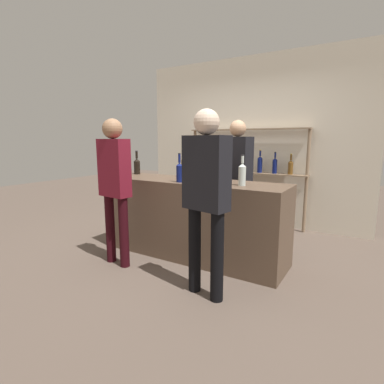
{
  "coord_description": "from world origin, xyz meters",
  "views": [
    {
      "loc": [
        1.87,
        -3.06,
        1.44
      ],
      "look_at": [
        0.0,
        0.0,
        0.81
      ],
      "focal_mm": 28.0,
      "sensor_mm": 36.0,
      "label": 1
    }
  ],
  "objects_px": {
    "counter_bottle_0": "(137,166)",
    "wine_glass": "(180,171)",
    "counter_bottle_2": "(185,167)",
    "customer_left": "(115,179)",
    "counter_bottle_1": "(242,174)",
    "customer_right": "(206,189)",
    "server_behind_counter": "(237,171)",
    "counter_bottle_3": "(179,171)",
    "ice_bucket": "(213,176)"
  },
  "relations": [
    {
      "from": "counter_bottle_1",
      "to": "counter_bottle_2",
      "type": "height_order",
      "value": "counter_bottle_2"
    },
    {
      "from": "customer_right",
      "to": "counter_bottle_1",
      "type": "bearing_deg",
      "value": 6.88
    },
    {
      "from": "wine_glass",
      "to": "customer_left",
      "type": "relative_size",
      "value": 0.09
    },
    {
      "from": "counter_bottle_0",
      "to": "wine_glass",
      "type": "xyz_separation_m",
      "value": [
        0.84,
        -0.15,
        -0.02
      ]
    },
    {
      "from": "counter_bottle_1",
      "to": "counter_bottle_3",
      "type": "bearing_deg",
      "value": -170.26
    },
    {
      "from": "counter_bottle_1",
      "to": "wine_glass",
      "type": "bearing_deg",
      "value": 173.47
    },
    {
      "from": "ice_bucket",
      "to": "customer_right",
      "type": "bearing_deg",
      "value": -67.33
    },
    {
      "from": "counter_bottle_0",
      "to": "customer_left",
      "type": "height_order",
      "value": "customer_left"
    },
    {
      "from": "counter_bottle_2",
      "to": "counter_bottle_0",
      "type": "bearing_deg",
      "value": -178.28
    },
    {
      "from": "counter_bottle_2",
      "to": "ice_bucket",
      "type": "height_order",
      "value": "counter_bottle_2"
    },
    {
      "from": "counter_bottle_2",
      "to": "customer_left",
      "type": "bearing_deg",
      "value": -113.57
    },
    {
      "from": "wine_glass",
      "to": "ice_bucket",
      "type": "xyz_separation_m",
      "value": [
        0.54,
        -0.17,
        -0.01
      ]
    },
    {
      "from": "counter_bottle_3",
      "to": "server_behind_counter",
      "type": "height_order",
      "value": "server_behind_counter"
    },
    {
      "from": "counter_bottle_0",
      "to": "counter_bottle_3",
      "type": "height_order",
      "value": "counter_bottle_3"
    },
    {
      "from": "wine_glass",
      "to": "ice_bucket",
      "type": "relative_size",
      "value": 0.7
    },
    {
      "from": "counter_bottle_1",
      "to": "counter_bottle_3",
      "type": "distance_m",
      "value": 0.73
    },
    {
      "from": "wine_glass",
      "to": "server_behind_counter",
      "type": "relative_size",
      "value": 0.08
    },
    {
      "from": "wine_glass",
      "to": "counter_bottle_3",
      "type": "bearing_deg",
      "value": -58.59
    },
    {
      "from": "counter_bottle_1",
      "to": "server_behind_counter",
      "type": "bearing_deg",
      "value": 116.33
    },
    {
      "from": "counter_bottle_0",
      "to": "customer_left",
      "type": "xyz_separation_m",
      "value": [
        0.42,
        -0.84,
        -0.08
      ]
    },
    {
      "from": "ice_bucket",
      "to": "server_behind_counter",
      "type": "distance_m",
      "value": 0.96
    },
    {
      "from": "counter_bottle_2",
      "to": "wine_glass",
      "type": "bearing_deg",
      "value": -74.65
    },
    {
      "from": "counter_bottle_3",
      "to": "counter_bottle_1",
      "type": "bearing_deg",
      "value": 9.74
    },
    {
      "from": "counter_bottle_3",
      "to": "counter_bottle_0",
      "type": "bearing_deg",
      "value": 159.36
    },
    {
      "from": "counter_bottle_0",
      "to": "wine_glass",
      "type": "height_order",
      "value": "counter_bottle_0"
    },
    {
      "from": "server_behind_counter",
      "to": "ice_bucket",
      "type": "bearing_deg",
      "value": 23.96
    },
    {
      "from": "counter_bottle_2",
      "to": "customer_right",
      "type": "relative_size",
      "value": 0.21
    },
    {
      "from": "counter_bottle_0",
      "to": "ice_bucket",
      "type": "distance_m",
      "value": 1.42
    },
    {
      "from": "counter_bottle_0",
      "to": "ice_bucket",
      "type": "bearing_deg",
      "value": -12.91
    },
    {
      "from": "counter_bottle_0",
      "to": "ice_bucket",
      "type": "xyz_separation_m",
      "value": [
        1.38,
        -0.32,
        -0.03
      ]
    },
    {
      "from": "counter_bottle_0",
      "to": "wine_glass",
      "type": "relative_size",
      "value": 2.32
    },
    {
      "from": "counter_bottle_2",
      "to": "wine_glass",
      "type": "height_order",
      "value": "counter_bottle_2"
    },
    {
      "from": "counter_bottle_0",
      "to": "counter_bottle_3",
      "type": "bearing_deg",
      "value": -20.64
    },
    {
      "from": "counter_bottle_2",
      "to": "ice_bucket",
      "type": "distance_m",
      "value": 0.68
    },
    {
      "from": "server_behind_counter",
      "to": "customer_left",
      "type": "height_order",
      "value": "server_behind_counter"
    },
    {
      "from": "counter_bottle_0",
      "to": "ice_bucket",
      "type": "relative_size",
      "value": 1.62
    },
    {
      "from": "counter_bottle_1",
      "to": "customer_right",
      "type": "relative_size",
      "value": 0.19
    },
    {
      "from": "customer_left",
      "to": "counter_bottle_3",
      "type": "bearing_deg",
      "value": -43.49
    },
    {
      "from": "counter_bottle_1",
      "to": "customer_left",
      "type": "xyz_separation_m",
      "value": [
        -1.28,
        -0.6,
        -0.08
      ]
    },
    {
      "from": "ice_bucket",
      "to": "server_behind_counter",
      "type": "relative_size",
      "value": 0.12
    },
    {
      "from": "counter_bottle_1",
      "to": "wine_glass",
      "type": "height_order",
      "value": "counter_bottle_1"
    },
    {
      "from": "counter_bottle_0",
      "to": "customer_left",
      "type": "relative_size",
      "value": 0.2
    },
    {
      "from": "counter_bottle_0",
      "to": "server_behind_counter",
      "type": "bearing_deg",
      "value": 26.63
    },
    {
      "from": "counter_bottle_2",
      "to": "wine_glass",
      "type": "xyz_separation_m",
      "value": [
        0.05,
        -0.17,
        -0.04
      ]
    },
    {
      "from": "counter_bottle_3",
      "to": "wine_glass",
      "type": "height_order",
      "value": "counter_bottle_3"
    },
    {
      "from": "ice_bucket",
      "to": "wine_glass",
      "type": "bearing_deg",
      "value": 162.5
    },
    {
      "from": "counter_bottle_1",
      "to": "ice_bucket",
      "type": "relative_size",
      "value": 1.61
    },
    {
      "from": "wine_glass",
      "to": "customer_left",
      "type": "height_order",
      "value": "customer_left"
    },
    {
      "from": "counter_bottle_0",
      "to": "customer_right",
      "type": "bearing_deg",
      "value": -29.75
    },
    {
      "from": "counter_bottle_2",
      "to": "customer_left",
      "type": "distance_m",
      "value": 0.95
    }
  ]
}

